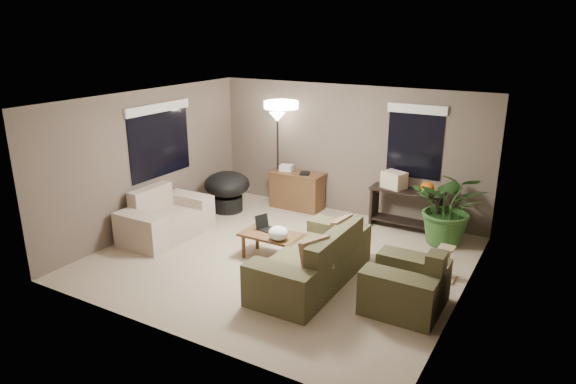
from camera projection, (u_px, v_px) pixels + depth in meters
The scene contains 20 objects.
room_shell at pixel (281, 183), 7.82m from camera, with size 5.50×5.50×5.50m.
main_sofa at pixel (314, 263), 7.34m from camera, with size 0.95×2.20×0.85m.
throw_pillows at pixel (331, 244), 7.11m from camera, with size 0.39×1.39×0.47m.
loveseat at pixel (165, 220), 8.97m from camera, with size 0.90×1.60×0.85m.
armchair at pixel (406, 287), 6.67m from camera, with size 0.95×1.00×0.85m.
coffee_table at pixel (272, 238), 8.07m from camera, with size 1.00×0.55×0.42m.
laptop at pixel (267, 226), 8.20m from camera, with size 0.42×0.28×0.24m.
plastic_bag at pixel (278, 233), 7.80m from camera, with size 0.31×0.28×0.22m, color white.
desk at pixel (297, 190), 10.35m from camera, with size 1.10×0.50×0.75m.
desk_papers at pixel (290, 169), 10.28m from camera, with size 0.71×0.31×0.12m.
console_table at pixel (406, 206), 9.23m from camera, with size 1.30×0.40×0.75m.
pumpkin at pixel (427, 188), 8.94m from camera, with size 0.24×0.24×0.20m, color orange.
cardboard_box at pixel (394, 180), 9.21m from camera, with size 0.40×0.30×0.30m, color beige.
papasan_chair at pixel (227, 188), 10.17m from camera, with size 1.06×1.06×0.80m.
floor_lamp at pixel (277, 128), 10.19m from camera, with size 0.32×0.32×1.91m.
ceiling_fixture at pixel (281, 105), 7.45m from camera, with size 0.50×0.50×0.10m, color white.
houseplant at pixel (449, 215), 8.57m from camera, with size 1.19×1.32×1.03m, color #2D5923.
cat_scratching_post at pixel (445, 265), 7.47m from camera, with size 0.32×0.32×0.50m.
window_left at pixel (159, 128), 9.19m from camera, with size 0.05×1.56×1.33m.
window_back at pixel (416, 129), 9.07m from camera, with size 1.06×0.05×1.33m.
Camera 1 is at (3.82, -6.43, 3.52)m, focal length 32.00 mm.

